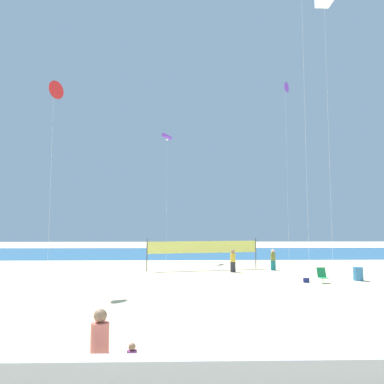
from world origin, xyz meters
name	(u,v)px	position (x,y,z in m)	size (l,w,h in m)	color
ground_plane	(203,299)	(0.00, 0.00, 0.00)	(120.00, 120.00, 0.00)	beige
ocean_band	(190,253)	(0.00, 29.17, 0.00)	(120.00, 20.00, 0.01)	#28608C
mother_figure	(100,347)	(-2.67, -9.62, 0.89)	(0.38, 0.38, 1.66)	maroon
toddler_figure	(132,364)	(-2.03, -9.47, 0.50)	(0.21, 0.21, 0.93)	white
beachgoer_olive_shirt	(273,259)	(5.94, 10.90, 0.85)	(0.36, 0.36, 1.59)	#19727A
beachgoer_mustard_shirt	(233,260)	(2.73, 9.84, 0.87)	(0.37, 0.37, 1.64)	#2D2D33
folding_beach_chair	(322,275)	(7.34, 4.62, 0.47)	(0.52, 0.65, 0.89)	#1E8C4C
trash_barrel	(358,274)	(9.91, 5.50, 0.41)	(0.60, 0.60, 0.82)	teal
volleyball_net	(203,248)	(0.65, 11.32, 1.64)	(8.55, 1.88, 2.40)	#4C4C51
beach_handbag	(306,280)	(6.43, 4.79, 0.13)	(0.33, 0.17, 0.27)	navy
kite_violet_tube	(167,137)	(-2.53, 19.27, 12.23)	(0.98, 1.55, 12.48)	silver
kite_violet_delta	(285,88)	(8.86, 16.83, 16.49)	(0.87, 0.96, 17.05)	silver
kite_red_delta	(54,91)	(-8.44, 3.54, 11.15)	(0.95, 1.14, 11.69)	silver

